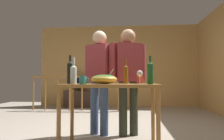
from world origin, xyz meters
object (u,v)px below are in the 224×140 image
object	(u,v)px
mug_red	(140,80)
person_standing_right	(128,72)
salad_bowl	(104,79)
wine_bottle_clear	(73,74)
flat_screen_tv	(79,82)
wine_bottle_green	(150,72)
wine_bottle_amber	(126,74)
wine_bottle_dark	(70,72)
serving_table	(110,92)
mug_teal	(83,80)
wine_glass	(140,74)
person_standing_left	(99,73)
tv_console	(79,99)
stair_railing	(89,89)
framed_picture	(101,59)

from	to	relation	value
mug_red	person_standing_right	distance (m)	0.43
salad_bowl	wine_bottle_clear	xyz separation A→B (m)	(-0.36, -0.16, 0.06)
flat_screen_tv	wine_bottle_green	xyz separation A→B (m)	(1.91, -4.07, 0.17)
wine_bottle_amber	wine_bottle_dark	bearing A→B (deg)	-170.32
wine_bottle_amber	wine_bottle_green	size ratio (longest dim) A/B	1.01
wine_bottle_dark	serving_table	bearing A→B (deg)	-5.11
salad_bowl	wine_bottle_green	bearing A→B (deg)	-10.86
salad_bowl	wine_bottle_dark	xyz separation A→B (m)	(-0.47, 0.07, 0.09)
serving_table	mug_teal	world-z (taller)	mug_teal
wine_glass	mug_red	xyz separation A→B (m)	(0.01, 0.16, -0.07)
salad_bowl	mug_teal	world-z (taller)	salad_bowl
wine_bottle_dark	wine_bottle_amber	world-z (taller)	wine_bottle_dark
salad_bowl	flat_screen_tv	bearing A→B (deg)	108.64
person_standing_left	person_standing_right	size ratio (longest dim) A/B	0.99
tv_console	flat_screen_tv	world-z (taller)	flat_screen_tv
serving_table	stair_railing	bearing A→B (deg)	105.98
serving_table	wine_bottle_dark	size ratio (longest dim) A/B	3.19
wine_glass	wine_bottle_clear	distance (m)	0.86
wine_bottle_dark	person_standing_right	world-z (taller)	person_standing_right
stair_railing	wine_bottle_green	distance (m)	3.61
serving_table	salad_bowl	bearing A→B (deg)	-166.35
wine_glass	person_standing_left	distance (m)	0.82
stair_railing	salad_bowl	world-z (taller)	stair_railing
flat_screen_tv	wine_bottle_green	bearing A→B (deg)	-64.81
stair_railing	wine_glass	world-z (taller)	stair_railing
flat_screen_tv	wine_bottle_amber	bearing A→B (deg)	-66.84
tv_console	wine_bottle_green	size ratio (longest dim) A/B	2.61
salad_bowl	wine_bottle_dark	world-z (taller)	wine_bottle_dark
serving_table	wine_bottle_green	world-z (taller)	wine_bottle_green
stair_railing	wine_bottle_dark	size ratio (longest dim) A/B	6.76
flat_screen_tv	person_standing_right	bearing A→B (deg)	-63.71
salad_bowl	wine_bottle_clear	bearing A→B (deg)	-155.79
serving_table	mug_teal	size ratio (longest dim) A/B	10.31
framed_picture	mug_teal	xyz separation A→B (m)	(0.43, -4.49, -0.73)
framed_picture	salad_bowl	world-z (taller)	framed_picture
person_standing_left	salad_bowl	bearing A→B (deg)	126.47
stair_railing	mug_teal	bearing A→B (deg)	-79.84
wine_bottle_dark	person_standing_right	distance (m)	0.96
serving_table	person_standing_left	xyz separation A→B (m)	(-0.23, 0.62, 0.26)
wine_glass	mug_red	world-z (taller)	wine_glass
wine_glass	wine_bottle_green	distance (m)	0.24
wine_bottle_clear	wine_bottle_dark	distance (m)	0.25
serving_table	wine_bottle_amber	size ratio (longest dim) A/B	3.54
wine_bottle_green	person_standing_right	bearing A→B (deg)	110.09
wine_bottle_amber	mug_teal	distance (m)	0.65
stair_railing	wine_bottle_dark	distance (m)	3.17
wine_bottle_dark	wine_bottle_clear	bearing A→B (deg)	-64.15
wine_glass	wine_bottle_amber	size ratio (longest dim) A/B	0.52
wine_glass	wine_bottle_dark	bearing A→B (deg)	-178.19
wine_glass	wine_bottle_clear	world-z (taller)	wine_bottle_clear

